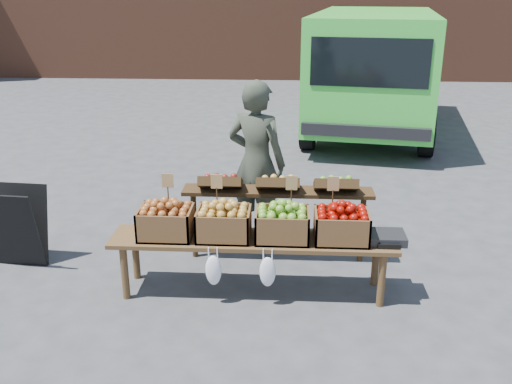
# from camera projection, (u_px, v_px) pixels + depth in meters

# --- Properties ---
(ground) EXTENTS (80.00, 80.00, 0.00)m
(ground) POSITION_uv_depth(u_px,v_px,m) (200.00, 296.00, 5.49)
(ground) COLOR #3F3F42
(delivery_van) EXTENTS (3.19, 5.50, 2.32)m
(delivery_van) POSITION_uv_depth(u_px,v_px,m) (372.00, 73.00, 11.23)
(delivery_van) COLOR green
(delivery_van) RESTS_ON ground
(vendor) EXTENTS (0.80, 0.67, 1.87)m
(vendor) POSITION_uv_depth(u_px,v_px,m) (257.00, 163.00, 6.40)
(vendor) COLOR #33392C
(vendor) RESTS_ON ground
(chalkboard_sign) EXTENTS (0.60, 0.36, 0.87)m
(chalkboard_sign) POSITION_uv_depth(u_px,v_px,m) (17.00, 227.00, 5.97)
(chalkboard_sign) COLOR black
(chalkboard_sign) RESTS_ON ground
(back_table) EXTENTS (2.10, 0.44, 1.04)m
(back_table) POSITION_uv_depth(u_px,v_px,m) (277.00, 214.00, 6.07)
(back_table) COLOR #342311
(back_table) RESTS_ON ground
(display_bench) EXTENTS (2.70, 0.56, 0.57)m
(display_bench) POSITION_uv_depth(u_px,v_px,m) (253.00, 265.00, 5.49)
(display_bench) COLOR #52381E
(display_bench) RESTS_ON ground
(crate_golden_apples) EXTENTS (0.50, 0.40, 0.28)m
(crate_golden_apples) POSITION_uv_depth(u_px,v_px,m) (166.00, 222.00, 5.39)
(crate_golden_apples) COLOR #A25526
(crate_golden_apples) RESTS_ON display_bench
(crate_russet_pears) EXTENTS (0.50, 0.40, 0.28)m
(crate_russet_pears) POSITION_uv_depth(u_px,v_px,m) (224.00, 224.00, 5.36)
(crate_russet_pears) COLOR #A2971E
(crate_russet_pears) RESTS_ON display_bench
(crate_red_apples) EXTENTS (0.50, 0.40, 0.28)m
(crate_red_apples) POSITION_uv_depth(u_px,v_px,m) (282.00, 225.00, 5.33)
(crate_red_apples) COLOR #5D9E23
(crate_red_apples) RESTS_ON display_bench
(crate_green_apples) EXTENTS (0.50, 0.40, 0.28)m
(crate_green_apples) POSITION_uv_depth(u_px,v_px,m) (341.00, 226.00, 5.30)
(crate_green_apples) COLOR #6B0502
(crate_green_apples) RESTS_ON display_bench
(weighing_scale) EXTENTS (0.34, 0.30, 0.08)m
(weighing_scale) POSITION_uv_depth(u_px,v_px,m) (387.00, 237.00, 5.31)
(weighing_scale) COLOR #232326
(weighing_scale) RESTS_ON display_bench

